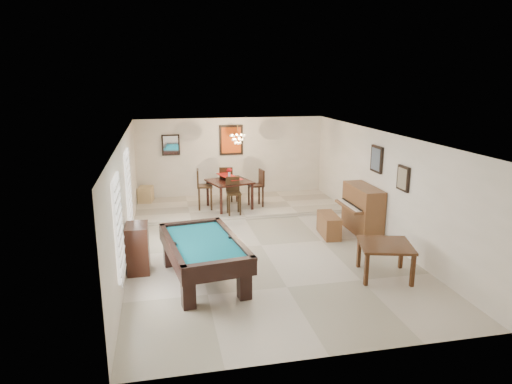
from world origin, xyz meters
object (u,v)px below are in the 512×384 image
object	(u,v)px
square_table	(385,260)
dining_table	(230,192)
piano_bench	(329,225)
apothecary_chest	(138,248)
flower_vase	(229,172)
dining_chair_south	(234,196)
dining_chair_east	(256,188)
dining_chair_north	(226,184)
upright_piano	(357,210)
pool_table	(204,261)
chandelier	(238,136)
dining_chair_west	(205,189)
corner_bench	(146,194)

from	to	relation	value
square_table	dining_table	xyz separation A→B (m)	(-2.32, 5.09, 0.24)
piano_bench	apothecary_chest	world-z (taller)	apothecary_chest
flower_vase	dining_chair_south	bearing A→B (deg)	-88.53
dining_chair_east	dining_chair_north	bearing A→B (deg)	-142.50
upright_piano	apothecary_chest	bearing A→B (deg)	-166.19
dining_chair_east	dining_table	bearing A→B (deg)	-97.70
dining_chair_south	dining_table	bearing A→B (deg)	91.68
pool_table	apothecary_chest	xyz separation A→B (m)	(-1.26, 0.73, 0.09)
chandelier	square_table	bearing A→B (deg)	-69.40
dining_table	dining_chair_south	distance (m)	0.68
pool_table	flower_vase	xyz separation A→B (m)	(1.20, 4.55, 0.78)
dining_chair_west	dining_chair_east	xyz separation A→B (m)	(1.50, -0.03, -0.04)
piano_bench	corner_bench	size ratio (longest dim) A/B	1.91
piano_bench	apothecary_chest	xyz separation A→B (m)	(-4.56, -1.23, 0.22)
square_table	piano_bench	distance (m)	2.51
flower_vase	corner_bench	xyz separation A→B (m)	(-2.43, 1.18, -0.83)
upright_piano	corner_bench	size ratio (longest dim) A/B	2.80
square_table	piano_bench	xyz separation A→B (m)	(-0.22, 2.50, -0.07)
piano_bench	dining_chair_south	bearing A→B (deg)	137.42
piano_bench	dining_chair_north	size ratio (longest dim) A/B	0.90
square_table	upright_piano	world-z (taller)	upright_piano
upright_piano	flower_vase	size ratio (longest dim) A/B	5.46
dining_chair_north	dining_chair_west	world-z (taller)	dining_chair_west
piano_bench	apothecary_chest	bearing A→B (deg)	-164.87
dining_chair_south	corner_bench	xyz separation A→B (m)	(-2.44, 1.86, -0.29)
square_table	dining_chair_south	xyz separation A→B (m)	(-2.31, 4.41, 0.30)
pool_table	upright_piano	world-z (taller)	upright_piano
dining_chair_south	dining_chair_north	distance (m)	1.44
square_table	dining_table	size ratio (longest dim) A/B	0.88
dining_table	dining_chair_east	world-z (taller)	dining_chair_east
piano_bench	dining_chair_south	distance (m)	2.86
flower_vase	dining_chair_west	bearing A→B (deg)	177.80
corner_bench	dining_chair_south	bearing A→B (deg)	-37.27
upright_piano	dining_chair_west	world-z (taller)	dining_chair_west
pool_table	apothecary_chest	distance (m)	1.46
dining_chair_south	dining_chair_west	xyz separation A→B (m)	(-0.73, 0.70, 0.07)
flower_vase	dining_chair_west	distance (m)	0.86
square_table	upright_piano	size ratio (longest dim) A/B	0.69
flower_vase	square_table	bearing A→B (deg)	-65.45
upright_piano	chandelier	world-z (taller)	chandelier
dining_chair_east	corner_bench	bearing A→B (deg)	-117.92
dining_chair_north	dining_table	bearing A→B (deg)	97.04
piano_bench	corner_bench	distance (m)	5.90
dining_chair_north	dining_chair_west	xyz separation A→B (m)	(-0.72, -0.74, 0.04)
dining_table	pool_table	bearing A→B (deg)	-104.73
dining_table	chandelier	xyz separation A→B (m)	(0.31, 0.28, 1.61)
dining_chair_west	dining_chair_east	distance (m)	1.50
flower_vase	dining_chair_south	distance (m)	0.87
apothecary_chest	flower_vase	xyz separation A→B (m)	(2.46, 3.82, 0.69)
dining_table	flower_vase	world-z (taller)	flower_vase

